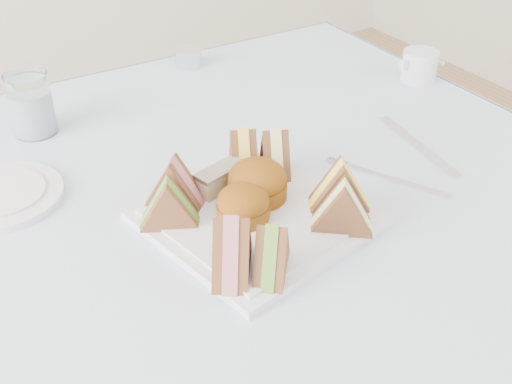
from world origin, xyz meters
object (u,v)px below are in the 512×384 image
table (257,353)px  water_glass (31,104)px  creamer_jug (419,66)px  serving_plate (256,219)px

table → water_glass: water_glass is taller
creamer_jug → serving_plate: bearing=-154.4°
table → serving_plate: bearing=-122.1°
table → creamer_jug: size_ratio=13.21×
table → water_glass: bearing=126.3°
water_glass → serving_plate: bearing=-66.0°
water_glass → creamer_jug: 0.72m
table → serving_plate: serving_plate is taller
serving_plate → water_glass: (-0.18, 0.41, 0.05)m
water_glass → creamer_jug: bearing=-14.5°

